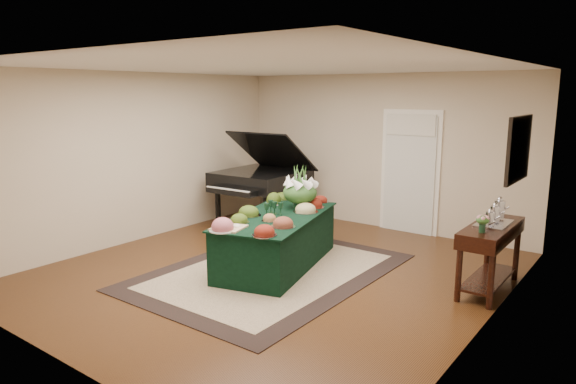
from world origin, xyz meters
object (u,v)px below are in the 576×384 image
Objects in this scene: buffet_table at (277,241)px; grand_piano at (261,178)px; mahogany_sideboard at (491,240)px; floral_centerpiece at (300,188)px.

buffet_table is 2.42m from grand_piano.
mahogany_sideboard reaches higher than buffet_table.
grand_piano is at bearing 145.70° from floral_centerpiece.
buffet_table is 4.66× the size of floral_centerpiece.
grand_piano is (-1.68, 1.15, -0.18)m from floral_centerpiece.
mahogany_sideboard is at bearing 6.67° from floral_centerpiece.
grand_piano reaches higher than mahogany_sideboard.
mahogany_sideboard is (2.61, 0.31, -0.39)m from floral_centerpiece.
floral_centerpiece is 2.04m from grand_piano.
floral_centerpiece is at bearing -34.30° from grand_piano.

